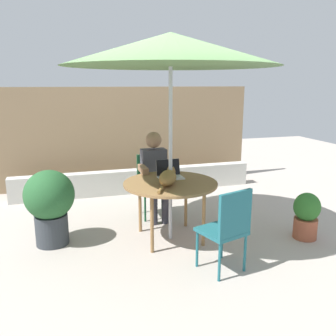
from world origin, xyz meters
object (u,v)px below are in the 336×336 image
at_px(person_seated, 155,171).
at_px(laptop, 169,172).
at_px(patio_table, 170,186).
at_px(potted_plant_by_chair, 306,215).
at_px(patio_umbrella, 171,50).
at_px(chair_occupied, 152,180).
at_px(chair_empty, 228,225).
at_px(potted_plant_near_fence, 50,202).
at_px(cat, 168,178).

bearing_deg(person_seated, laptop, -83.45).
height_order(patio_table, potted_plant_by_chair, patio_table).
height_order(patio_umbrella, potted_plant_by_chair, patio_umbrella).
height_order(patio_table, person_seated, person_seated).
height_order(laptop, potted_plant_by_chair, laptop).
height_order(chair_occupied, chair_empty, same).
distance_m(chair_occupied, potted_plant_by_chair, 2.09).
bearing_deg(chair_occupied, chair_empty, -80.81).
relative_size(patio_table, potted_plant_near_fence, 1.25).
relative_size(person_seated, potted_plant_near_fence, 1.36).
bearing_deg(cat, chair_empty, -67.76).
relative_size(patio_umbrella, cat, 4.11).
height_order(chair_occupied, potted_plant_near_fence, potted_plant_near_fence).
bearing_deg(laptop, patio_umbrella, -103.79).
xyz_separation_m(chair_empty, potted_plant_by_chair, (1.29, 0.48, -0.21)).
distance_m(chair_empty, laptop, 1.23).
xyz_separation_m(patio_table, potted_plant_by_chair, (1.58, -0.47, -0.36)).
bearing_deg(patio_table, laptop, 76.21).
height_order(patio_umbrella, cat, patio_umbrella).
distance_m(laptop, potted_plant_by_chair, 1.75).
relative_size(patio_table, cat, 1.92).
height_order(chair_occupied, potted_plant_by_chair, chair_occupied).
bearing_deg(chair_empty, potted_plant_near_fence, 144.44).
xyz_separation_m(patio_umbrella, potted_plant_near_fence, (-1.38, 0.25, -1.70)).
bearing_deg(laptop, potted_plant_by_chair, -24.58).
distance_m(person_seated, cat, 0.82).
bearing_deg(patio_umbrella, person_seated, 90.00).
bearing_deg(potted_plant_by_chair, person_seated, 143.10).
bearing_deg(patio_umbrella, laptop, 76.21).
distance_m(chair_occupied, potted_plant_near_fence, 1.52).
relative_size(patio_table, chair_empty, 1.28).
relative_size(chair_occupied, laptop, 2.87).
bearing_deg(laptop, chair_empty, -78.53).
bearing_deg(person_seated, patio_table, -90.00).
relative_size(patio_table, laptop, 3.68).
distance_m(chair_occupied, person_seated, 0.23).
relative_size(chair_empty, person_seated, 0.72).
height_order(person_seated, laptop, person_seated).
bearing_deg(cat, patio_umbrella, 57.53).
bearing_deg(cat, patio_table, 57.53).
bearing_deg(person_seated, cat, -93.96).
distance_m(chair_empty, potted_plant_near_fence, 2.06).
distance_m(patio_umbrella, potted_plant_near_fence, 2.20).
height_order(patio_umbrella, laptop, patio_umbrella).
relative_size(patio_table, patio_umbrella, 0.47).
xyz_separation_m(patio_table, cat, (-0.06, -0.09, 0.14)).
xyz_separation_m(cat, potted_plant_by_chair, (1.64, -0.38, -0.50)).
bearing_deg(cat, chair_occupied, 86.68).
bearing_deg(potted_plant_near_fence, patio_table, -10.38).
bearing_deg(potted_plant_near_fence, person_seated, 18.66).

